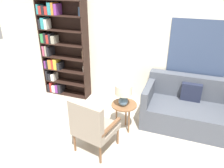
% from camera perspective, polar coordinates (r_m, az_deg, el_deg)
% --- Properties ---
extents(ground_plane, '(14.00, 14.00, 0.00)m').
position_cam_1_polar(ground_plane, '(3.57, -7.82, -19.14)').
color(ground_plane, '#B2A899').
extents(wall_back, '(6.40, 0.08, 2.70)m').
position_cam_1_polar(wall_back, '(4.55, 3.51, 10.96)').
color(wall_back, silver).
rests_on(wall_back, ground_plane).
extents(bookshelf, '(1.08, 0.30, 2.14)m').
position_cam_1_polar(bookshelf, '(5.09, -13.65, 8.79)').
color(bookshelf, black).
rests_on(bookshelf, ground_plane).
extents(armchair, '(0.68, 0.69, 0.94)m').
position_cam_1_polar(armchair, '(3.36, -5.42, -10.58)').
color(armchair, brown).
rests_on(armchair, ground_plane).
extents(couch, '(1.62, 0.91, 0.88)m').
position_cam_1_polar(couch, '(4.33, 19.36, -6.10)').
color(couch, '#474C56').
rests_on(couch, ground_plane).
extents(side_table, '(0.45, 0.45, 0.53)m').
position_cam_1_polar(side_table, '(3.87, 3.16, -6.16)').
color(side_table, brown).
rests_on(side_table, ground_plane).
extents(table_lamp, '(0.29, 0.29, 0.40)m').
position_cam_1_polar(table_lamp, '(3.67, 3.00, -2.17)').
color(table_lamp, slate).
rests_on(table_lamp, side_table).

